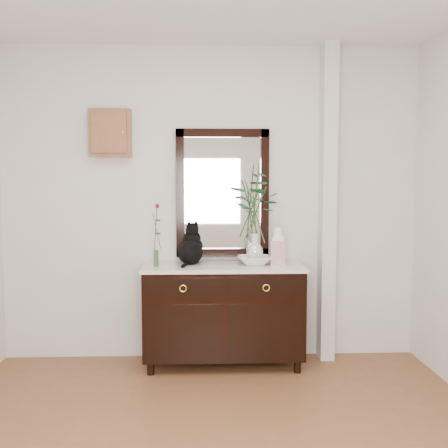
{
  "coord_description": "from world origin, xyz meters",
  "views": [
    {
      "loc": [
        -0.06,
        -2.56,
        1.53
      ],
      "look_at": [
        0.1,
        1.63,
        1.2
      ],
      "focal_mm": 42.0,
      "sensor_mm": 36.0,
      "label": 1
    }
  ],
  "objects_px": {
    "cat": "(190,244)",
    "ginger_jar": "(278,245)",
    "sideboard": "(224,310)",
    "lotus_bowl": "(255,260)"
  },
  "relations": [
    {
      "from": "cat",
      "to": "sideboard",
      "type": "bearing_deg",
      "value": -3.44
    },
    {
      "from": "sideboard",
      "to": "lotus_bowl",
      "type": "relative_size",
      "value": 4.61
    },
    {
      "from": "sideboard",
      "to": "cat",
      "type": "distance_m",
      "value": 0.61
    },
    {
      "from": "sideboard",
      "to": "lotus_bowl",
      "type": "bearing_deg",
      "value": 5.76
    },
    {
      "from": "sideboard",
      "to": "ginger_jar",
      "type": "distance_m",
      "value": 0.7
    },
    {
      "from": "ginger_jar",
      "to": "sideboard",
      "type": "bearing_deg",
      "value": -178.04
    },
    {
      "from": "cat",
      "to": "lotus_bowl",
      "type": "bearing_deg",
      "value": 6.32
    },
    {
      "from": "cat",
      "to": "lotus_bowl",
      "type": "height_order",
      "value": "cat"
    },
    {
      "from": "sideboard",
      "to": "cat",
      "type": "relative_size",
      "value": 3.96
    },
    {
      "from": "cat",
      "to": "ginger_jar",
      "type": "bearing_deg",
      "value": 6.74
    }
  ]
}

